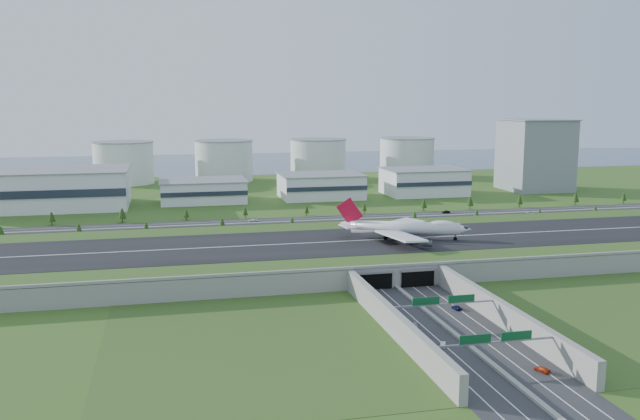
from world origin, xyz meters
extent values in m
plane|color=#28541A|center=(0.00, 0.00, 0.00)|extent=(1200.00, 1200.00, 0.00)
cube|color=gray|center=(0.00, 0.00, 4.00)|extent=(520.00, 100.00, 8.00)
cube|color=#284C1A|center=(0.00, 0.00, 8.08)|extent=(520.00, 100.00, 0.16)
cube|color=black|center=(0.00, 0.00, 8.22)|extent=(520.00, 58.00, 0.12)
cube|color=silver|center=(0.00, 0.00, 8.30)|extent=(520.00, 0.90, 0.02)
cube|color=gray|center=(0.00, -49.40, 8.60)|extent=(520.00, 1.20, 1.20)
cube|color=#28282B|center=(0.00, -110.00, 0.06)|extent=(34.00, 120.00, 0.12)
cube|color=gray|center=(0.00, -110.00, 0.45)|extent=(1.60, 120.00, 0.90)
cube|color=gray|center=(-18.20, -100.00, 4.00)|extent=(2.40, 100.00, 8.00)
cube|color=gray|center=(18.20, -100.00, 4.00)|extent=(2.40, 100.00, 8.00)
cube|color=black|center=(-8.50, -50.20, 3.20)|extent=(13.00, 1.20, 6.00)
cube|color=black|center=(8.50, -50.20, 3.20)|extent=(13.00, 1.20, 6.00)
cylinder|color=gray|center=(-19.00, -95.00, 3.50)|extent=(0.70, 0.70, 7.00)
cylinder|color=gray|center=(19.00, -95.00, 3.50)|extent=(0.70, 0.70, 7.00)
cube|color=gray|center=(0.00, -95.00, 7.20)|extent=(38.00, 0.50, 0.50)
cube|color=#0C4C23|center=(-6.00, -95.10, 8.60)|extent=(9.00, 0.30, 2.40)
cube|color=#0C4C23|center=(6.00, -95.10, 8.60)|extent=(9.00, 0.30, 2.40)
cylinder|color=gray|center=(-19.00, -130.00, 3.50)|extent=(0.70, 0.70, 7.00)
cylinder|color=gray|center=(19.00, -130.00, 3.50)|extent=(0.70, 0.70, 7.00)
cube|color=gray|center=(0.00, -130.00, 7.20)|extent=(38.00, 0.50, 0.50)
cube|color=#0C4C23|center=(-6.00, -130.10, 8.60)|extent=(9.00, 0.30, 2.40)
cube|color=#0C4C23|center=(6.00, -130.10, 8.60)|extent=(9.00, 0.30, 2.40)
cube|color=#28282B|center=(0.00, 95.00, 0.06)|extent=(560.00, 36.00, 0.12)
cylinder|color=#3D2819|center=(-166.74, 73.00, 1.47)|extent=(0.50, 0.50, 2.93)
cone|color=#1A380F|center=(-166.74, 73.00, 5.21)|extent=(4.56, 4.56, 5.86)
cylinder|color=#3D2819|center=(-129.45, 73.00, 1.40)|extent=(0.50, 0.50, 2.80)
cone|color=#1A380F|center=(-129.45, 73.00, 4.98)|extent=(4.36, 4.36, 5.60)
cylinder|color=#3D2819|center=(-95.85, 73.00, 1.28)|extent=(0.50, 0.50, 2.56)
cone|color=#1A380F|center=(-95.85, 73.00, 4.56)|extent=(3.99, 3.99, 5.13)
cylinder|color=#3D2819|center=(-56.11, 73.00, 1.39)|extent=(0.50, 0.50, 2.78)
cone|color=#1A380F|center=(-56.11, 73.00, 4.95)|extent=(4.33, 4.33, 5.57)
cylinder|color=#3D2819|center=(-17.85, 73.00, 1.21)|extent=(0.50, 0.50, 2.42)
cone|color=#1A380F|center=(-17.85, 73.00, 4.30)|extent=(3.77, 3.77, 4.84)
cylinder|color=#3D2819|center=(18.38, 73.00, 1.12)|extent=(0.50, 0.50, 2.23)
cone|color=#1A380F|center=(18.38, 73.00, 3.97)|extent=(3.47, 3.47, 4.47)
cylinder|color=#3D2819|center=(53.66, 73.00, 1.32)|extent=(0.50, 0.50, 2.64)
cone|color=#1A380F|center=(53.66, 73.00, 4.69)|extent=(4.10, 4.10, 5.27)
cylinder|color=#3D2819|center=(92.29, 73.00, 1.26)|extent=(0.50, 0.50, 2.53)
cone|color=#1A380F|center=(92.29, 73.00, 4.49)|extent=(3.93, 3.93, 5.05)
cylinder|color=#3D2819|center=(133.11, 73.00, 1.13)|extent=(0.50, 0.50, 2.26)
cone|color=#1A380F|center=(133.11, 73.00, 4.01)|extent=(3.51, 3.51, 4.51)
cylinder|color=#3D2819|center=(170.86, 73.00, 1.19)|extent=(0.50, 0.50, 2.38)
cone|color=#1A380F|center=(170.86, 73.00, 4.24)|extent=(3.71, 3.71, 4.77)
cylinder|color=#3D2819|center=(-149.39, 117.00, 1.37)|extent=(0.50, 0.50, 2.74)
cone|color=#1A380F|center=(-149.39, 117.00, 4.87)|extent=(4.26, 4.26, 5.47)
cylinder|color=#3D2819|center=(-110.55, 117.00, 1.51)|extent=(0.50, 0.50, 3.01)
cone|color=#1A380F|center=(-110.55, 117.00, 5.36)|extent=(4.69, 4.69, 6.03)
cylinder|color=#3D2819|center=(-73.74, 117.00, 1.07)|extent=(0.50, 0.50, 2.15)
cone|color=#1A380F|center=(-73.74, 117.00, 3.82)|extent=(3.34, 3.34, 4.30)
cylinder|color=#3D2819|center=(-38.72, 117.00, 1.15)|extent=(0.50, 0.50, 2.29)
cone|color=#1A380F|center=(-38.72, 117.00, 4.08)|extent=(3.57, 3.57, 4.59)
cylinder|color=#3D2819|center=(-0.62, 117.00, 1.05)|extent=(0.50, 0.50, 2.11)
cone|color=#1A380F|center=(-0.62, 117.00, 3.75)|extent=(3.28, 3.28, 4.22)
cylinder|color=#3D2819|center=(36.61, 117.00, 1.05)|extent=(0.50, 0.50, 2.11)
cone|color=#1A380F|center=(36.61, 117.00, 3.75)|extent=(3.28, 3.28, 4.21)
cylinder|color=#3D2819|center=(76.60, 117.00, 1.33)|extent=(0.50, 0.50, 2.67)
cone|color=#1A380F|center=(76.60, 117.00, 4.74)|extent=(4.15, 4.15, 5.34)
cylinder|color=#3D2819|center=(108.76, 117.00, 1.49)|extent=(0.50, 0.50, 2.98)
cone|color=#1A380F|center=(108.76, 117.00, 5.29)|extent=(4.63, 4.63, 5.95)
cylinder|color=#3D2819|center=(144.35, 117.00, 1.44)|extent=(0.50, 0.50, 2.87)
cone|color=#1A380F|center=(144.35, 117.00, 5.11)|extent=(4.47, 4.47, 5.75)
cylinder|color=#3D2819|center=(186.19, 117.00, 1.53)|extent=(0.50, 0.50, 3.06)
cone|color=#1A380F|center=(186.19, 117.00, 5.43)|extent=(4.75, 4.75, 6.11)
cylinder|color=#3D2819|center=(223.50, 117.00, 1.26)|extent=(0.50, 0.50, 2.52)
cone|color=#1A380F|center=(223.50, 117.00, 4.49)|extent=(3.93, 3.93, 5.05)
cube|color=white|center=(-170.00, 185.00, 12.50)|extent=(120.00, 60.00, 25.00)
cube|color=white|center=(-60.00, 190.00, 7.50)|extent=(58.00, 42.00, 15.00)
cube|color=white|center=(25.00, 190.00, 8.50)|extent=(58.00, 42.00, 17.00)
cube|color=white|center=(105.00, 190.00, 9.50)|extent=(58.00, 42.00, 19.00)
cube|color=gray|center=(200.00, 195.00, 27.50)|extent=(46.00, 46.00, 55.00)
cylinder|color=silver|center=(-120.00, 310.00, 17.50)|extent=(50.00, 50.00, 35.00)
cylinder|color=silver|center=(-35.00, 310.00, 17.50)|extent=(50.00, 50.00, 35.00)
cylinder|color=silver|center=(50.00, 310.00, 17.50)|extent=(50.00, 50.00, 35.00)
cylinder|color=silver|center=(135.00, 310.00, 17.50)|extent=(50.00, 50.00, 35.00)
cube|color=#344863|center=(0.00, 480.00, 0.03)|extent=(1200.00, 260.00, 0.06)
cylinder|color=white|center=(21.05, -0.85, 13.37)|extent=(48.03, 22.18, 5.61)
cone|color=white|center=(45.75, -9.91, 13.37)|extent=(8.52, 7.68, 5.61)
cone|color=white|center=(-3.64, 8.21, 13.72)|extent=(10.16, 8.29, 5.61)
ellipsoid|color=white|center=(36.73, -6.60, 15.39)|extent=(12.74, 8.22, 3.45)
cube|color=white|center=(14.27, -14.24, 12.49)|extent=(16.59, 28.09, 1.38)
cube|color=white|center=(24.54, 13.75, 12.49)|extent=(27.78, 25.16, 1.38)
cylinder|color=#38383D|center=(21.36, -12.17, 10.56)|extent=(5.19, 4.04, 2.63)
cylinder|color=#38383D|center=(22.83, -22.98, 10.56)|extent=(5.19, 4.04, 2.63)
cylinder|color=#38383D|center=(28.60, 7.59, 10.56)|extent=(5.19, 4.04, 2.63)
cylinder|color=#38383D|center=(36.72, 14.88, 10.56)|extent=(5.19, 4.04, 2.63)
cube|color=white|center=(-4.78, 2.56, 14.42)|extent=(6.83, 10.40, 0.53)
cube|color=white|center=(-0.86, 13.26, 14.42)|extent=(10.78, 10.22, 0.53)
cube|color=red|center=(-2.82, 7.91, 20.38)|extent=(12.01, 5.05, 13.15)
cylinder|color=black|center=(42.33, -8.65, 8.76)|extent=(1.67, 0.61, 1.67)
cylinder|color=black|center=(16.79, -2.28, 8.76)|extent=(1.67, 0.61, 1.67)
cylinder|color=black|center=(18.73, 2.99, 8.76)|extent=(1.67, 0.61, 1.67)
cylinder|color=black|center=(11.85, -0.46, 8.76)|extent=(1.67, 0.61, 1.67)
cylinder|color=black|center=(13.79, 4.80, 8.76)|extent=(1.67, 0.61, 1.67)
imported|color=#B2B1B6|center=(-9.33, -94.64, 0.83)|extent=(2.52, 4.41, 1.41)
imported|color=white|center=(-7.50, -112.65, 0.80)|extent=(2.98, 4.35, 1.36)
imported|color=#0D1341|center=(11.35, -80.27, 0.78)|extent=(2.46, 4.88, 1.32)
imported|color=#AC2E0F|center=(10.95, -135.46, 0.82)|extent=(3.40, 5.20, 1.40)
imported|color=black|center=(87.05, 105.49, 0.97)|extent=(5.22, 2.05, 1.69)
imported|color=silver|center=(136.85, 89.34, 0.95)|extent=(6.48, 4.11, 1.67)
imported|color=white|center=(-35.93, 102.95, 0.88)|extent=(5.50, 2.92, 1.52)
camera|label=1|loc=(-83.98, -287.90, 71.42)|focal=38.00mm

